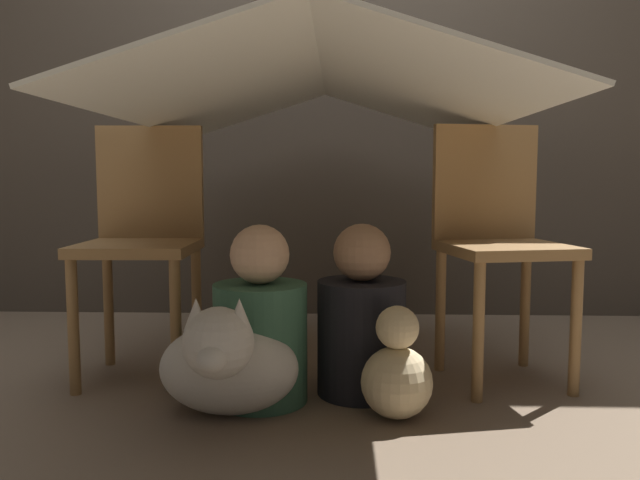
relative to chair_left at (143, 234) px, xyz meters
name	(u,v)px	position (x,y,z in m)	size (l,w,h in m)	color
ground_plane	(319,386)	(0.63, -0.13, -0.50)	(8.80, 8.80, 0.00)	#7A6651
wall_back	(327,68)	(0.63, 1.03, 0.75)	(7.00, 0.05, 2.50)	#4C4238
chair_left	(143,234)	(0.00, 0.00, 0.00)	(0.40, 0.40, 0.89)	olive
chair_right	(497,235)	(1.24, 0.00, 0.00)	(0.45, 0.45, 0.89)	olive
sheet_canopy	(320,90)	(0.63, -0.07, 0.49)	(1.26, 1.59, 0.21)	silver
person_front	(260,328)	(0.45, -0.27, -0.27)	(0.29, 0.29, 0.56)	#38664C
person_second	(361,323)	(0.77, -0.19, -0.27)	(0.29, 0.29, 0.55)	black
dog	(227,363)	(0.37, -0.42, -0.34)	(0.41, 0.42, 0.38)	silver
plush_toy	(397,373)	(0.86, -0.40, -0.37)	(0.21, 0.21, 0.33)	beige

